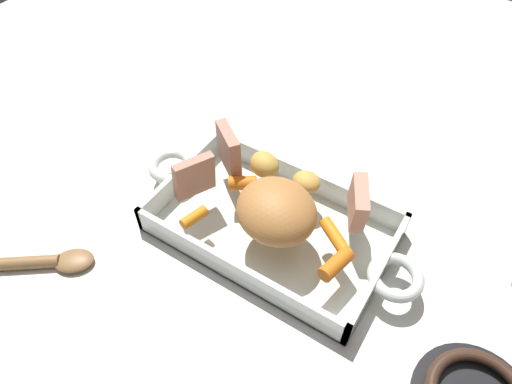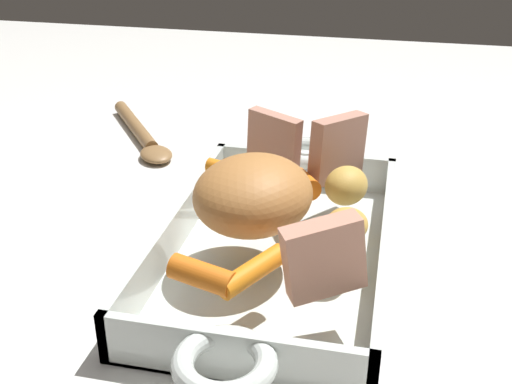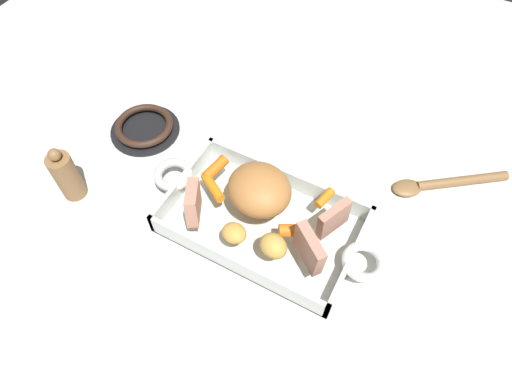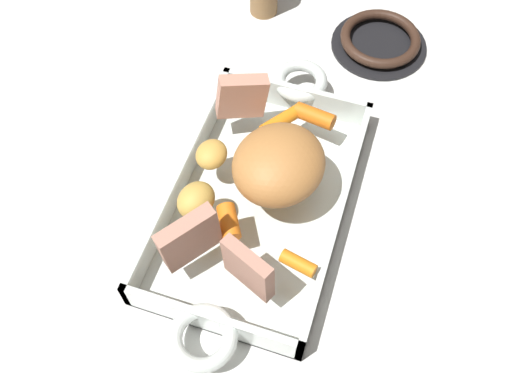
% 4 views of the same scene
% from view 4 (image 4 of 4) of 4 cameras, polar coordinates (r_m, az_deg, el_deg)
% --- Properties ---
extents(ground_plane, '(2.01, 2.01, 0.00)m').
position_cam_4_polar(ground_plane, '(0.75, 0.23, -1.44)').
color(ground_plane, silver).
extents(roasting_dish, '(0.48, 0.22, 0.05)m').
position_cam_4_polar(roasting_dish, '(0.73, 0.24, -0.76)').
color(roasting_dish, silver).
rests_on(roasting_dish, ground_plane).
extents(pork_roast, '(0.15, 0.15, 0.07)m').
position_cam_4_polar(pork_roast, '(0.68, 2.35, 2.85)').
color(pork_roast, '#B9783E').
rests_on(pork_roast, roasting_dish).
extents(roast_slice_outer, '(0.07, 0.06, 0.08)m').
position_cam_4_polar(roast_slice_outer, '(0.64, -6.87, -4.76)').
color(roast_slice_outer, tan).
rests_on(roast_slice_outer, roasting_dish).
extents(roast_slice_thick, '(0.04, 0.07, 0.07)m').
position_cam_4_polar(roast_slice_thick, '(0.62, -0.82, -7.88)').
color(roast_slice_thick, tan).
rests_on(roast_slice_thick, roasting_dish).
extents(roast_slice_thin, '(0.05, 0.07, 0.07)m').
position_cam_4_polar(roast_slice_thin, '(0.75, -1.47, 9.77)').
color(roast_slice_thin, tan).
rests_on(roast_slice_thin, roasting_dish).
extents(baby_carrot_short, '(0.03, 0.06, 0.03)m').
position_cam_4_polar(baby_carrot_short, '(0.76, 6.04, 7.77)').
color(baby_carrot_short, orange).
rests_on(baby_carrot_short, roasting_dish).
extents(baby_carrot_center_left, '(0.07, 0.05, 0.02)m').
position_cam_4_polar(baby_carrot_center_left, '(0.76, 2.60, 7.47)').
color(baby_carrot_center_left, orange).
rests_on(baby_carrot_center_left, roasting_dish).
extents(baby_carrot_long, '(0.03, 0.05, 0.02)m').
position_cam_4_polar(baby_carrot_long, '(0.65, 4.35, -7.31)').
color(baby_carrot_long, orange).
rests_on(baby_carrot_long, roasting_dish).
extents(baby_carrot_northwest, '(0.05, 0.04, 0.03)m').
position_cam_4_polar(baby_carrot_northwest, '(0.67, -2.81, -3.10)').
color(baby_carrot_northwest, orange).
rests_on(baby_carrot_northwest, roasting_dish).
extents(potato_corner, '(0.05, 0.05, 0.03)m').
position_cam_4_polar(potato_corner, '(0.72, -4.60, 3.88)').
color(potato_corner, gold).
rests_on(potato_corner, roasting_dish).
extents(potato_golden_small, '(0.06, 0.06, 0.04)m').
position_cam_4_polar(potato_golden_small, '(0.68, -6.18, -0.84)').
color(potato_golden_small, gold).
rests_on(potato_golden_small, roasting_dish).
extents(stove_burner_rear, '(0.15, 0.15, 0.03)m').
position_cam_4_polar(stove_burner_rear, '(0.95, 12.58, 14.90)').
color(stove_burner_rear, black).
rests_on(stove_burner_rear, ground_plane).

